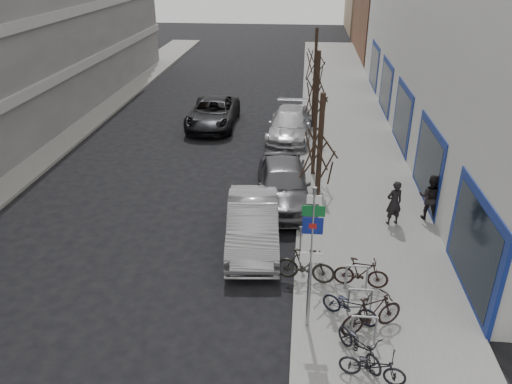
% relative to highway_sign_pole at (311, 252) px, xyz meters
% --- Properties ---
extents(ground, '(120.00, 120.00, 0.00)m').
position_rel_highway_sign_pole_xyz_m(ground, '(-2.40, 0.01, -2.46)').
color(ground, black).
rests_on(ground, ground).
extents(sidewalk_east, '(5.00, 70.00, 0.15)m').
position_rel_highway_sign_pole_xyz_m(sidewalk_east, '(2.10, 10.01, -2.38)').
color(sidewalk_east, slate).
rests_on(sidewalk_east, ground).
extents(sidewalk_west, '(3.00, 70.00, 0.15)m').
position_rel_highway_sign_pole_xyz_m(sidewalk_west, '(-13.40, 10.01, -2.38)').
color(sidewalk_west, slate).
rests_on(sidewalk_west, ground).
extents(brick_building_far, '(12.00, 14.00, 8.00)m').
position_rel_highway_sign_pole_xyz_m(brick_building_far, '(10.60, 40.01, 1.54)').
color(brick_building_far, brown).
rests_on(brick_building_far, ground).
extents(highway_sign_pole, '(0.55, 0.10, 4.20)m').
position_rel_highway_sign_pole_xyz_m(highway_sign_pole, '(0.00, 0.00, 0.00)').
color(highway_sign_pole, gray).
rests_on(highway_sign_pole, ground).
extents(bike_rack, '(0.66, 2.26, 0.83)m').
position_rel_highway_sign_pole_xyz_m(bike_rack, '(1.40, 0.61, -1.80)').
color(bike_rack, gray).
rests_on(bike_rack, sidewalk_east).
extents(tree_near, '(1.80, 1.80, 5.50)m').
position_rel_highway_sign_pole_xyz_m(tree_near, '(0.20, 3.51, 1.65)').
color(tree_near, black).
rests_on(tree_near, ground).
extents(tree_mid, '(1.80, 1.80, 5.50)m').
position_rel_highway_sign_pole_xyz_m(tree_mid, '(0.20, 10.01, 1.65)').
color(tree_mid, black).
rests_on(tree_mid, ground).
extents(tree_far, '(1.80, 1.80, 5.50)m').
position_rel_highway_sign_pole_xyz_m(tree_far, '(0.20, 16.51, 1.65)').
color(tree_far, black).
rests_on(tree_far, ground).
extents(meter_front, '(0.10, 0.08, 1.27)m').
position_rel_highway_sign_pole_xyz_m(meter_front, '(-0.25, 3.01, -1.54)').
color(meter_front, gray).
rests_on(meter_front, sidewalk_east).
extents(meter_mid, '(0.10, 0.08, 1.27)m').
position_rel_highway_sign_pole_xyz_m(meter_mid, '(-0.25, 8.51, -1.54)').
color(meter_mid, gray).
rests_on(meter_mid, sidewalk_east).
extents(meter_back, '(0.10, 0.08, 1.27)m').
position_rel_highway_sign_pole_xyz_m(meter_back, '(-0.25, 14.01, -1.54)').
color(meter_back, gray).
rests_on(meter_back, sidewalk_east).
extents(bike_near_left, '(1.31, 1.63, 0.99)m').
position_rel_highway_sign_pole_xyz_m(bike_near_left, '(1.25, -1.09, -1.81)').
color(bike_near_left, black).
rests_on(bike_near_left, sidewalk_east).
extents(bike_near_right, '(1.89, 1.37, 1.12)m').
position_rel_highway_sign_pole_xyz_m(bike_near_right, '(1.64, -0.02, -1.75)').
color(bike_near_right, black).
rests_on(bike_near_right, sidewalk_east).
extents(bike_mid_curb, '(1.65, 1.21, 0.99)m').
position_rel_highway_sign_pole_xyz_m(bike_mid_curb, '(1.13, 0.38, -1.81)').
color(bike_mid_curb, black).
rests_on(bike_mid_curb, sidewalk_east).
extents(bike_mid_inner, '(1.87, 0.84, 1.09)m').
position_rel_highway_sign_pole_xyz_m(bike_mid_inner, '(-0.08, 1.99, -1.76)').
color(bike_mid_inner, black).
rests_on(bike_mid_inner, sidewalk_east).
extents(bike_far_curb, '(1.62, 0.84, 0.95)m').
position_rel_highway_sign_pole_xyz_m(bike_far_curb, '(1.48, -1.71, -1.84)').
color(bike_far_curb, black).
rests_on(bike_far_curb, sidewalk_east).
extents(bike_far_inner, '(1.66, 0.67, 0.98)m').
position_rel_highway_sign_pole_xyz_m(bike_far_inner, '(1.55, 1.86, -1.82)').
color(bike_far_inner, black).
rests_on(bike_far_inner, sidewalk_east).
extents(parked_car_front, '(2.13, 4.99, 1.60)m').
position_rel_highway_sign_pole_xyz_m(parked_car_front, '(-1.87, 4.10, -1.66)').
color(parked_car_front, '#9C9CA1').
rests_on(parked_car_front, ground).
extents(parked_car_mid, '(2.52, 5.23, 1.72)m').
position_rel_highway_sign_pole_xyz_m(parked_car_mid, '(-1.00, 7.32, -1.60)').
color(parked_car_mid, '#55545A').
rests_on(parked_car_mid, ground).
extents(parked_car_back, '(2.47, 5.53, 1.57)m').
position_rel_highway_sign_pole_xyz_m(parked_car_back, '(-1.00, 14.77, -1.67)').
color(parked_car_back, '#A5A4A9').
rests_on(parked_car_back, ground).
extents(lane_car, '(2.62, 5.58, 1.54)m').
position_rel_highway_sign_pole_xyz_m(lane_car, '(-5.43, 16.62, -1.69)').
color(lane_car, black).
rests_on(lane_car, ground).
extents(pedestrian_near, '(0.72, 0.59, 1.68)m').
position_rel_highway_sign_pole_xyz_m(pedestrian_near, '(3.03, 5.78, -1.47)').
color(pedestrian_near, black).
rests_on(pedestrian_near, sidewalk_east).
extents(pedestrian_far, '(0.77, 0.65, 1.76)m').
position_rel_highway_sign_pole_xyz_m(pedestrian_far, '(4.40, 6.31, -1.43)').
color(pedestrian_far, black).
rests_on(pedestrian_far, sidewalk_east).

